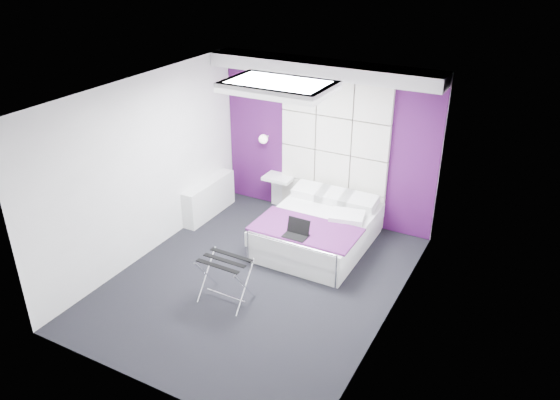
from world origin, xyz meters
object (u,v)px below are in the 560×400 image
object	(u,v)px
laptop	(297,232)
bed	(318,230)
wall_lamp	(265,138)
luggage_rack	(225,280)
nightstand	(279,177)
radiator	(209,198)

from	to	relation	value
laptop	bed	bearing A→B (deg)	88.62
wall_lamp	luggage_rack	bearing A→B (deg)	-70.84
luggage_rack	laptop	size ratio (longest dim) A/B	1.84
wall_lamp	nightstand	xyz separation A→B (m)	(0.29, -0.04, -0.63)
luggage_rack	laptop	xyz separation A→B (m)	(0.45, 1.13, 0.27)
bed	nightstand	bearing A→B (deg)	144.00
wall_lamp	luggage_rack	distance (m)	2.93
radiator	bed	size ratio (longest dim) A/B	0.66
bed	laptop	world-z (taller)	laptop
radiator	laptop	distance (m)	2.15
radiator	luggage_rack	size ratio (longest dim) A/B	1.96
laptop	luggage_rack	bearing A→B (deg)	-111.29
nightstand	luggage_rack	xyz separation A→B (m)	(0.62, -2.59, -0.29)
nightstand	luggage_rack	world-z (taller)	nightstand
laptop	nightstand	bearing A→B (deg)	126.74
nightstand	laptop	world-z (taller)	laptop
bed	luggage_rack	size ratio (longest dim) A/B	2.97
wall_lamp	bed	xyz separation A→B (m)	(1.39, -0.83, -0.95)
bed	laptop	bearing A→B (deg)	-91.91
bed	nightstand	xyz separation A→B (m)	(-1.09, 0.79, 0.32)
radiator	luggage_rack	distance (m)	2.43
wall_lamp	luggage_rack	world-z (taller)	wall_lamp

